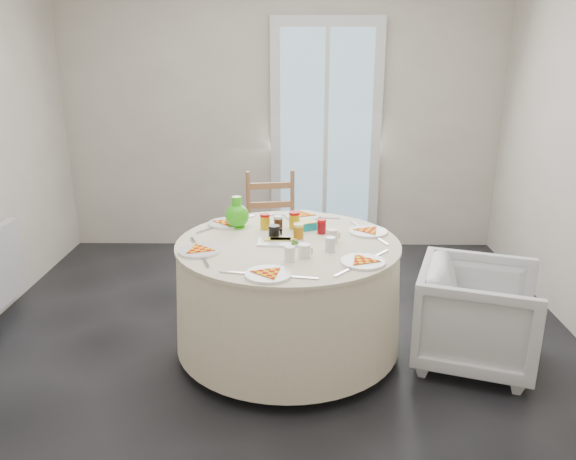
{
  "coord_description": "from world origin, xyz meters",
  "views": [
    {
      "loc": [
        0.13,
        -3.19,
        1.84
      ],
      "look_at": [
        0.09,
        -0.01,
        0.8
      ],
      "focal_mm": 35.0,
      "sensor_mm": 36.0,
      "label": 1
    }
  ],
  "objects_px": {
    "table": "(288,295)",
    "armchair": "(479,304)",
    "green_pitcher": "(237,206)",
    "wooden_chair": "(273,231)"
  },
  "relations": [
    {
      "from": "wooden_chair",
      "to": "armchair",
      "type": "xyz_separation_m",
      "value": [
        1.26,
        -1.12,
        -0.08
      ]
    },
    {
      "from": "table",
      "to": "wooden_chair",
      "type": "relative_size",
      "value": 1.49
    },
    {
      "from": "table",
      "to": "armchair",
      "type": "bearing_deg",
      "value": -6.99
    },
    {
      "from": "table",
      "to": "green_pitcher",
      "type": "height_order",
      "value": "green_pitcher"
    },
    {
      "from": "table",
      "to": "armchair",
      "type": "xyz_separation_m",
      "value": [
        1.13,
        -0.14,
        0.02
      ]
    },
    {
      "from": "green_pitcher",
      "to": "armchair",
      "type": "bearing_deg",
      "value": -7.1
    },
    {
      "from": "wooden_chair",
      "to": "green_pitcher",
      "type": "xyz_separation_m",
      "value": [
        -0.2,
        -0.7,
        0.4
      ]
    },
    {
      "from": "armchair",
      "to": "green_pitcher",
      "type": "xyz_separation_m",
      "value": [
        -1.46,
        0.42,
        0.48
      ]
    },
    {
      "from": "table",
      "to": "armchair",
      "type": "height_order",
      "value": "armchair"
    },
    {
      "from": "green_pitcher",
      "to": "wooden_chair",
      "type": "bearing_deg",
      "value": 83.01
    }
  ]
}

